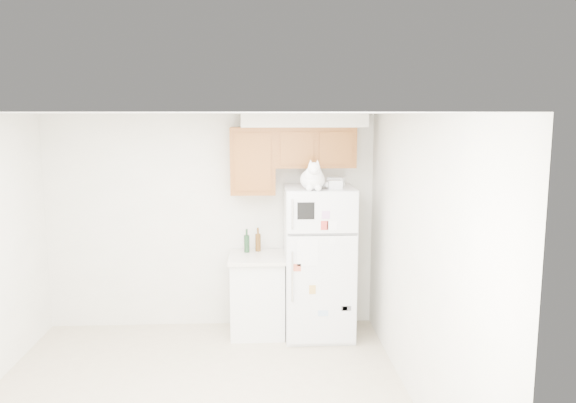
{
  "coord_description": "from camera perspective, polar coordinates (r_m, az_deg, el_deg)",
  "views": [
    {
      "loc": [
        0.58,
        -4.49,
        2.49
      ],
      "look_at": [
        0.88,
        1.55,
        1.55
      ],
      "focal_mm": 35.0,
      "sensor_mm": 36.0,
      "label": 1
    }
  ],
  "objects": [
    {
      "name": "refrigerator",
      "position": [
        6.35,
        3.15,
        -6.15
      ],
      "size": [
        0.76,
        0.78,
        1.7
      ],
      "color": "silver",
      "rests_on": "ground_plane"
    },
    {
      "name": "cat",
      "position": [
        5.93,
        2.56,
        2.39
      ],
      "size": [
        0.32,
        0.47,
        0.33
      ],
      "color": "white",
      "rests_on": "refrigerator"
    },
    {
      "name": "bottle_green",
      "position": [
        6.47,
        -4.21,
        -3.98
      ],
      "size": [
        0.06,
        0.06,
        0.27
      ],
      "primitive_type": null,
      "color": "#19381E",
      "rests_on": "base_counter"
    },
    {
      "name": "bottle_amber",
      "position": [
        6.52,
        -3.06,
        -3.87
      ],
      "size": [
        0.06,
        0.06,
        0.28
      ],
      "primitive_type": null,
      "color": "#593814",
      "rests_on": "base_counter"
    },
    {
      "name": "base_counter",
      "position": [
        6.49,
        -3.1,
        -9.37
      ],
      "size": [
        0.64,
        0.64,
        0.92
      ],
      "color": "white",
      "rests_on": "ground_plane"
    },
    {
      "name": "storage_box_front",
      "position": [
        6.05,
        4.74,
        1.73
      ],
      "size": [
        0.17,
        0.13,
        0.09
      ],
      "primitive_type": "cube",
      "rotation": [
        0.0,
        0.0,
        0.16
      ],
      "color": "white",
      "rests_on": "refrigerator"
    },
    {
      "name": "room_shell",
      "position": [
        4.83,
        -8.26,
        -1.0
      ],
      "size": [
        3.84,
        4.04,
        2.52
      ],
      "color": "silver",
      "rests_on": "ground_plane"
    },
    {
      "name": "storage_box_back",
      "position": [
        6.25,
        4.9,
        2.0
      ],
      "size": [
        0.22,
        0.19,
        0.1
      ],
      "primitive_type": "cube",
      "rotation": [
        0.0,
        0.0,
        -0.4
      ],
      "color": "white",
      "rests_on": "refrigerator"
    }
  ]
}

